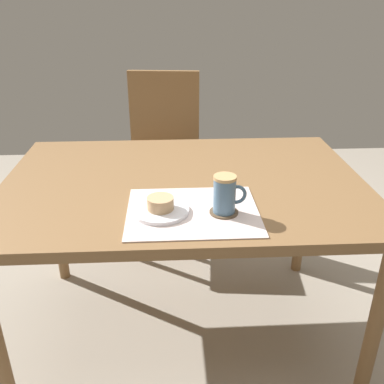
# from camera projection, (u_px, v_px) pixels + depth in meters

# --- Properties ---
(ground_plane) EXTENTS (4.40, 4.40, 0.02)m
(ground_plane) POSITION_uv_depth(u_px,v_px,m) (185.00, 329.00, 1.86)
(ground_plane) COLOR #9E9384
(dining_table) EXTENTS (1.30, 0.91, 0.70)m
(dining_table) POSITION_uv_depth(u_px,v_px,m) (184.00, 196.00, 1.58)
(dining_table) COLOR brown
(dining_table) RESTS_ON ground_plane
(wooden_chair) EXTENTS (0.46, 0.46, 0.93)m
(wooden_chair) POSITION_uv_depth(u_px,v_px,m) (163.00, 153.00, 2.35)
(wooden_chair) COLOR brown
(wooden_chair) RESTS_ON ground_plane
(placemat) EXTENTS (0.41, 0.34, 0.00)m
(placemat) POSITION_uv_depth(u_px,v_px,m) (193.00, 211.00, 1.33)
(placemat) COLOR silver
(placemat) RESTS_ON dining_table
(pastry_plate) EXTENTS (0.18, 0.18, 0.01)m
(pastry_plate) POSITION_uv_depth(u_px,v_px,m) (161.00, 211.00, 1.31)
(pastry_plate) COLOR white
(pastry_plate) RESTS_ON placemat
(pastry) EXTENTS (0.08, 0.08, 0.04)m
(pastry) POSITION_uv_depth(u_px,v_px,m) (160.00, 203.00, 1.30)
(pastry) COLOR tan
(pastry) RESTS_ON pastry_plate
(coffee_coaster) EXTENTS (0.09, 0.09, 0.00)m
(coffee_coaster) POSITION_uv_depth(u_px,v_px,m) (224.00, 212.00, 1.31)
(coffee_coaster) COLOR brown
(coffee_coaster) RESTS_ON placemat
(coffee_mug) EXTENTS (0.10, 0.07, 0.12)m
(coffee_mug) POSITION_uv_depth(u_px,v_px,m) (225.00, 194.00, 1.29)
(coffee_mug) COLOR slate
(coffee_mug) RESTS_ON coffee_coaster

